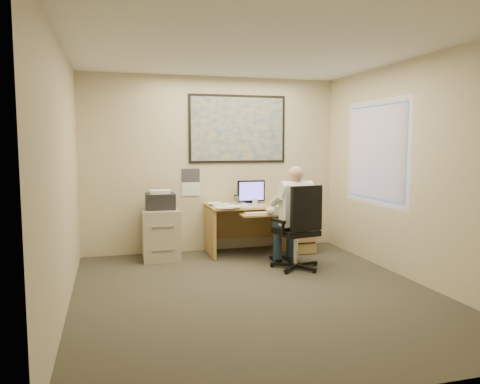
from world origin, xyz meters
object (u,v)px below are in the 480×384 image
object	(u,v)px
desk	(279,223)
office_chair	(297,245)
filing_cabinet	(161,229)
person	(295,217)

from	to	relation	value
desk	office_chair	world-z (taller)	office_chair
filing_cabinet	office_chair	size ratio (longest dim) A/B	0.89
desk	person	bearing A→B (deg)	-98.25
office_chair	person	bearing A→B (deg)	73.76
person	filing_cabinet	bearing A→B (deg)	146.39
desk	office_chair	size ratio (longest dim) A/B	1.40
filing_cabinet	person	world-z (taller)	person
office_chair	person	world-z (taller)	person
desk	filing_cabinet	distance (m)	1.84
person	office_chair	bearing A→B (deg)	-99.29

